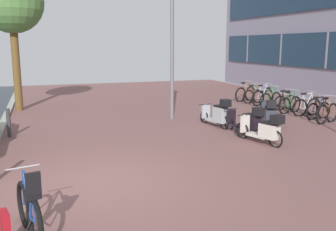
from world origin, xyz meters
TOP-DOWN VIEW (x-y plane):
  - ground at (1.43, 0.00)m, footprint 21.00×40.00m
  - bicycle_foreground at (-1.37, -1.86)m, footprint 0.58×1.42m
  - bicycle_rack_00 at (8.59, 3.27)m, footprint 1.34×0.52m
  - bicycle_rack_01 at (8.81, 3.98)m, footprint 1.27×0.48m
  - bicycle_rack_02 at (8.85, 4.69)m, footprint 1.37×0.48m
  - bicycle_rack_03 at (8.60, 5.40)m, footprint 1.35×0.50m
  - bicycle_rack_04 at (8.89, 6.11)m, footprint 1.27×0.48m
  - bicycle_rack_05 at (8.63, 6.82)m, footprint 1.38×0.51m
  - bicycle_rack_06 at (8.69, 7.53)m, footprint 1.43×0.52m
  - bicycle_rack_07 at (8.63, 8.24)m, footprint 1.29×0.48m
  - bicycle_rack_08 at (8.60, 8.95)m, footprint 1.40×0.55m
  - scooter_near at (4.58, 3.93)m, footprint 0.62×1.63m
  - scooter_mid at (6.15, 3.28)m, footprint 0.94×1.59m
  - scooter_far at (4.97, 2.66)m, footprint 0.70×1.70m
  - scooter_extra at (4.81, 1.50)m, footprint 0.76×1.69m
  - lamp_post at (3.57, 5.76)m, footprint 0.20×0.52m
  - street_tree at (-1.97, 9.74)m, footprint 2.57×2.57m
  - bollard_far at (-2.05, 4.74)m, footprint 0.12×0.12m

SIDE VIEW (x-z plane):
  - ground at x=1.43m, z-range -0.09..0.04m
  - bicycle_rack_04 at x=8.89m, z-range -0.14..0.79m
  - bicycle_rack_01 at x=8.81m, z-range -0.14..0.79m
  - bicycle_rack_07 at x=8.63m, z-range -0.14..0.81m
  - bicycle_rack_03 at x=8.60m, z-range -0.15..0.84m
  - bicycle_rack_02 at x=8.85m, z-range -0.15..0.84m
  - bicycle_rack_05 at x=8.63m, z-range -0.15..0.84m
  - bicycle_rack_00 at x=8.59m, z-range -0.15..0.86m
  - bicycle_rack_08 at x=8.60m, z-range -0.15..0.87m
  - bicycle_rack_06 at x=8.69m, z-range -0.16..0.88m
  - bicycle_foreground at x=-1.37m, z-range -0.16..0.96m
  - scooter_far at x=4.97m, z-range -0.05..0.89m
  - scooter_extra at x=4.81m, z-range -0.05..0.89m
  - bollard_far at x=-2.05m, z-range 0.00..0.88m
  - scooter_near at x=4.58m, z-range -0.06..0.97m
  - scooter_mid at x=6.15m, z-range -0.05..0.97m
  - lamp_post at x=3.57m, z-range 0.32..5.66m
  - street_tree at x=-1.97m, z-range 1.55..7.34m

